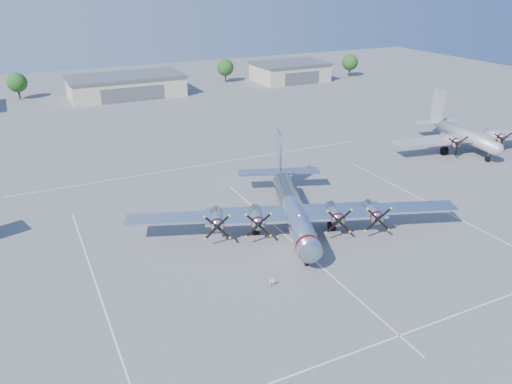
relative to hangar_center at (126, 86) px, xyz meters
name	(u,v)px	position (x,y,z in m)	size (l,w,h in m)	color
ground	(278,229)	(0.00, -81.96, -2.71)	(260.00, 260.00, 0.00)	#59595C
parking_lines	(285,235)	(0.00, -83.71, -2.71)	(60.00, 50.08, 0.01)	silver
hangar_center	(126,86)	(0.00, 0.00, 0.00)	(28.60, 14.60, 5.40)	#B4A78F
hangar_east	(290,71)	(48.00, 0.00, 0.00)	(20.60, 14.60, 5.40)	#B4A78F
tree_west	(17,83)	(-25.00, 8.04, 1.51)	(4.80, 4.80, 6.64)	#382619
tree_east	(225,68)	(30.00, 6.04, 1.51)	(4.80, 4.80, 6.64)	#382619
tree_far_east	(350,62)	(68.00, -1.96, 1.51)	(4.80, 4.80, 6.64)	#382619
main_bomber_b29	(291,226)	(1.86, -82.07, -2.71)	(39.09, 26.74, 8.65)	white
twin_engine_east	(462,150)	(43.73, -69.57, -2.71)	(28.67, 20.61, 9.09)	#9F9FA3
info_placard	(272,281)	(-6.45, -92.71, -2.07)	(0.48, 0.06, 0.91)	black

